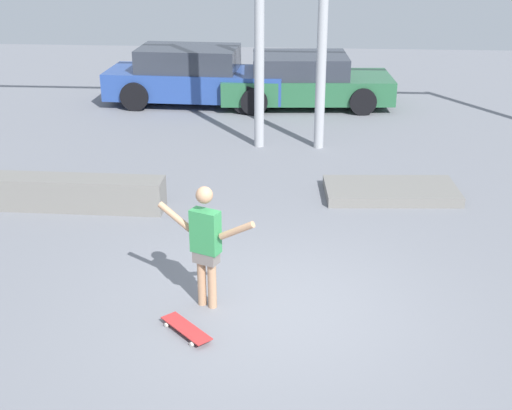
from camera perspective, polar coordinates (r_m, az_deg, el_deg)
The scene contains 7 objects.
ground_plane at distance 8.94m, azimuth 1.38°, elevation -8.25°, with size 36.00×36.00×0.00m, color slate.
skateboarder at distance 8.60m, azimuth -4.05°, elevation -2.86°, with size 1.25×0.62×1.59m.
skateboard at distance 8.47m, azimuth -5.60°, elevation -9.81°, with size 0.69×0.70×0.08m.
grind_box at distance 12.08m, azimuth -14.36°, elevation 0.93°, with size 2.98×0.52×0.54m, color slate.
manual_pad at distance 12.51m, azimuth 10.73°, elevation 1.11°, with size 2.26×1.15×0.17m, color slate.
parked_car_blue at distance 18.25m, azimuth -4.97°, elevation 10.20°, with size 4.50×2.01×1.42m.
parked_car_green at distance 18.07m, azimuth 3.88°, elevation 9.88°, with size 4.33×2.24×1.28m.
Camera 1 is at (0.34, -7.67, 4.59)m, focal length 50.00 mm.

